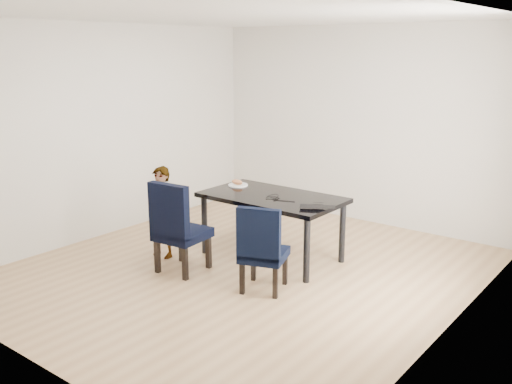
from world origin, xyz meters
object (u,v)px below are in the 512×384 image
Objects in this scene: dining_table at (272,227)px; chair_right at (264,247)px; laptop at (318,206)px; chair_left at (182,226)px; child at (162,212)px; plate at (238,185)px.

dining_table is 1.77× the size of chair_right.
laptop is (0.20, 0.67, 0.31)m from chair_right.
chair_right is (0.48, -0.78, 0.08)m from dining_table.
dining_table is 1.57× the size of chair_left.
child reaches higher than plate.
chair_left reaches higher than dining_table.
dining_table is 0.92m from chair_right.
dining_table is at bearing 101.48° from chair_right.
laptop reaches higher than plate.
chair_left reaches higher than plate.
child is 4.41× the size of plate.
dining_table is 1.07m from chair_left.
chair_right is at bearing 44.35° from laptop.
laptop is (0.68, -0.11, 0.39)m from dining_table.
laptop is at bearing -10.71° from plate.
plate reaches higher than dining_table.
child reaches higher than dining_table.
chair_right reaches higher than dining_table.
child is at bearing 158.88° from chair_right.
child is at bearing -8.32° from laptop.
chair_right is 3.71× the size of plate.
dining_table is 4.33× the size of laptop.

